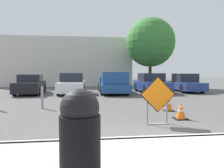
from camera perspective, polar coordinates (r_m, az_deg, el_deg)
The scene contains 16 objects.
ground_plane at distance 14.86m, azimuth -1.48°, elevation -3.05°, with size 96.00×96.00×0.00m, color #565451.
sidewalk_strip at distance 4.05m, azimuth 15.50°, elevation -19.12°, with size 21.81×2.50×0.14m.
curb_lip at distance 5.15m, azimuth 9.98°, elevation -14.14°, with size 21.81×0.20×0.14m.
road_closed_sign at distance 6.78m, azimuth 11.84°, elevation -3.74°, with size 1.09×0.20×1.46m.
traffic_cone_nearest at distance 7.81m, azimuth 17.52°, elevation -6.72°, with size 0.45×0.45×0.58m.
traffic_cone_second at distance 9.29m, azimuth 14.57°, elevation -4.88°, with size 0.38×0.38×0.66m.
traffic_cone_third at distance 10.74m, azimuth 12.35°, elevation -3.48°, with size 0.38×0.38×0.77m.
parked_car_nearest at distance 17.25m, azimuth -20.47°, elevation -0.17°, with size 1.99×4.70×1.43m.
parked_car_second at distance 16.54m, azimuth -10.36°, elevation -0.03°, with size 1.95×4.48×1.53m.
pickup_truck at distance 16.46m, azimuth 0.22°, elevation 0.08°, with size 2.10×5.58×1.60m.
parked_car_third at distance 17.33m, azimuth 10.20°, elevation 0.11°, with size 1.93×4.44×1.52m.
parked_car_fourth at distance 18.95m, azimuth 18.54°, elevation 0.18°, with size 2.01×4.61×1.48m.
trash_bin at distance 3.21m, azimuth -8.36°, elevation -12.04°, with size 0.59×0.59×1.23m.
bollard_nearest at distance 10.03m, azimuth -17.78°, elevation -3.22°, with size 0.12×0.12×0.97m.
building_facade_backdrop at distance 26.91m, azimuth -12.36°, elevation 5.50°, with size 15.57×5.00×5.50m.
street_tree_behind_lot at distance 22.96m, azimuth 9.99°, elevation 10.65°, with size 4.98×4.98×7.12m.
Camera 1 is at (-1.47, -4.70, 1.59)m, focal length 35.00 mm.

